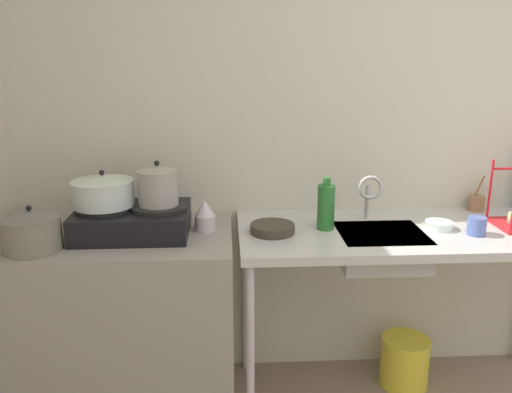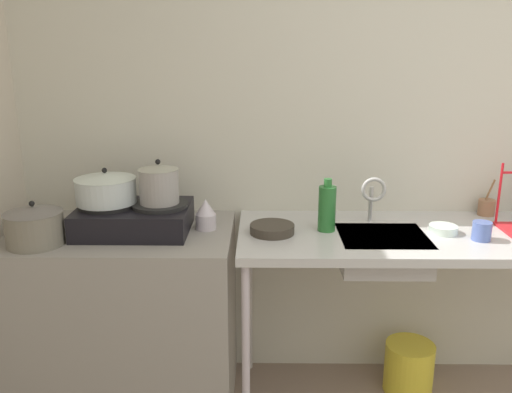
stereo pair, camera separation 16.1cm
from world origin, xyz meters
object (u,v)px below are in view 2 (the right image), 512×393
Objects in this scene: percolator at (206,215)px; utensil_jar at (487,207)px; stove at (134,218)px; small_bowl_on_drainboard at (443,229)px; pot_on_right_burner at (159,184)px; bottle_by_sink at (327,208)px; pot_beside_stove at (34,225)px; pot_on_left_burner at (106,188)px; cup_by_rack at (482,231)px; sink_basin at (382,250)px; bucket_on_floor at (409,367)px; frying_pan at (272,229)px; faucet at (373,193)px.

utensil_jar reaches higher than percolator.
stove reaches higher than small_bowl_on_drainboard.
pot_on_right_burner is 1.08× the size of utensil_jar.
bottle_by_sink is (0.56, -0.01, 0.04)m from percolator.
stove is 2.05× the size of pot_beside_stove.
pot_on_left_burner is 3.30× the size of cup_by_rack.
sink_basin is at bearing 172.70° from cup_by_rack.
pot_on_right_burner is at bearing -170.54° from percolator.
sink_basin reaches higher than bucket_on_floor.
percolator is 1.43m from utensil_jar.
bottle_by_sink is (-0.53, 0.03, 0.09)m from small_bowl_on_drainboard.
pot_on_right_burner is 1.57× the size of small_bowl_on_drainboard.
frying_pan is 0.93m from cup_by_rack.
bucket_on_floor is (-0.07, 0.11, -0.79)m from small_bowl_on_drainboard.
bucket_on_floor is at bearing 3.37° from percolator.
bucket_on_floor is (1.36, 0.09, -0.84)m from stove.
faucet is at bearing 153.31° from cup_by_rack.
frying_pan is 1.08× the size of utensil_jar.
frying_pan is (0.52, -0.02, -0.21)m from pot_on_right_burner.
faucet is at bearing 11.21° from pot_beside_stove.
bottle_by_sink reaches higher than sink_basin.
small_bowl_on_drainboard is at bearing 146.35° from cup_by_rack.
pot_on_left_burner is 1.25m from faucet.
sink_basin is at bearing -151.78° from utensil_jar.
stove reaches higher than bucket_on_floor.
pot_beside_stove is at bearing -163.36° from percolator.
small_bowl_on_drainboard is 0.69× the size of utensil_jar.
frying_pan is (1.03, 0.16, -0.07)m from pot_beside_stove.
pot_on_right_burner is 0.82× the size of bottle_by_sink.
stove is 3.49× the size of percolator.
pot_on_right_burner reaches higher than stove.
stove is at bearing 176.25° from cup_by_rack.
cup_by_rack is (1.95, 0.08, -0.04)m from pot_beside_stove.
frying_pan is (0.31, -0.06, -0.05)m from percolator.
pot_beside_stove reaches higher than frying_pan.
sink_basin is 0.51m from frying_pan.
pot_on_right_burner is 1.01m from faucet.
utensil_jar reaches higher than stove.
bucket_on_floor is (1.23, 0.09, -1.00)m from pot_on_right_burner.
frying_pan is 0.79m from small_bowl_on_drainboard.
cup_by_rack is at bearing -26.69° from faucet.
stove is at bearing 24.84° from pot_beside_stove.
frying_pan is at bearing -170.75° from bucket_on_floor.
pot_on_left_burner reaches higher than frying_pan.
pot_beside_stove is 2.17m from utensil_jar.
pot_on_right_burner is 0.26m from percolator.
pot_on_right_burner is 1.46m from cup_by_rack.
pot_on_right_burner reaches higher than frying_pan.
utensil_jar is at bearing 14.89° from frying_pan.
pot_on_right_burner is 1.40× the size of percolator.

